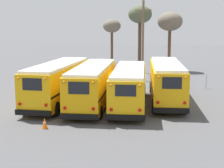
% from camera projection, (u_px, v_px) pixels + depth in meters
% --- Properties ---
extents(ground_plane, '(160.00, 160.00, 0.00)m').
position_uv_depth(ground_plane, '(113.00, 102.00, 28.03)').
color(ground_plane, '#4C4C4F').
extents(school_bus_0, '(2.89, 10.46, 3.25)m').
position_uv_depth(school_bus_0, '(58.00, 82.00, 27.39)').
color(school_bus_0, '#EAAA0F').
rests_on(school_bus_0, ground).
extents(school_bus_1, '(2.81, 10.76, 3.14)m').
position_uv_depth(school_bus_1, '(93.00, 84.00, 26.80)').
color(school_bus_1, '#E5A00C').
rests_on(school_bus_1, ground).
extents(school_bus_2, '(2.92, 10.65, 2.99)m').
position_uv_depth(school_bus_2, '(129.00, 85.00, 26.50)').
color(school_bus_2, '#EAAA0F').
rests_on(school_bus_2, ground).
extents(school_bus_3, '(2.99, 10.39, 3.24)m').
position_uv_depth(school_bus_3, '(166.00, 81.00, 27.96)').
color(school_bus_3, '#EAAA0F').
rests_on(school_bus_3, ground).
extents(utility_pole, '(1.80, 0.25, 8.87)m').
position_uv_depth(utility_pole, '(143.00, 39.00, 37.90)').
color(utility_pole, brown).
rests_on(utility_pole, ground).
extents(bare_tree_0, '(3.03, 3.03, 8.67)m').
position_uv_depth(bare_tree_0, '(140.00, 16.00, 43.89)').
color(bare_tree_0, '#473323').
rests_on(bare_tree_0, ground).
extents(bare_tree_1, '(3.36, 3.36, 7.92)m').
position_uv_depth(bare_tree_1, '(170.00, 22.00, 45.97)').
color(bare_tree_1, brown).
rests_on(bare_tree_1, ground).
extents(bare_tree_2, '(2.54, 2.54, 7.01)m').
position_uv_depth(bare_tree_2, '(112.00, 27.00, 49.02)').
color(bare_tree_2, brown).
rests_on(bare_tree_2, ground).
extents(fence_line, '(16.63, 0.06, 1.42)m').
position_uv_depth(fence_line, '(123.00, 77.00, 34.98)').
color(fence_line, '#939399').
rests_on(fence_line, ground).
extents(traffic_cone, '(0.36, 0.36, 0.68)m').
position_uv_depth(traffic_cone, '(45.00, 123.00, 20.97)').
color(traffic_cone, orange).
rests_on(traffic_cone, ground).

